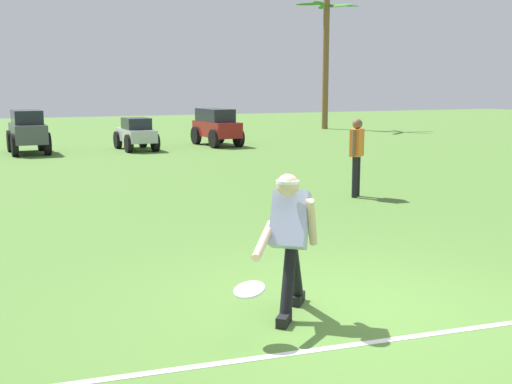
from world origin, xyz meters
name	(u,v)px	position (x,y,z in m)	size (l,w,h in m)	color
ground_plane	(355,310)	(0.00, 0.00, 0.00)	(80.00, 80.00, 0.00)	#517C34
field_line_paint	(403,338)	(0.00, -0.78, 0.00)	(20.10, 0.08, 0.01)	white
frisbee_thrower	(290,237)	(-0.68, 0.12, 0.80)	(0.91, 0.79, 1.42)	black
frisbee_in_flight	(249,290)	(-1.28, -0.29, 0.47)	(0.37, 0.37, 0.10)	white
teammate_midfield	(357,150)	(3.56, 5.57, 0.94)	(0.42, 0.37, 1.56)	black
parked_car_slot_b	(28,131)	(-1.74, 16.84, 0.74)	(1.22, 2.38, 1.40)	#474C51
parked_car_slot_c	(136,133)	(1.73, 16.51, 0.56)	(1.14, 2.22, 1.10)	#B7BABF
parked_car_slot_d	(216,126)	(4.81, 16.94, 0.72)	(1.29, 2.46, 1.34)	maroon
palm_tree_left_of_centre	(326,52)	(12.92, 23.07, 3.78)	(3.14, 2.90, 6.40)	brown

